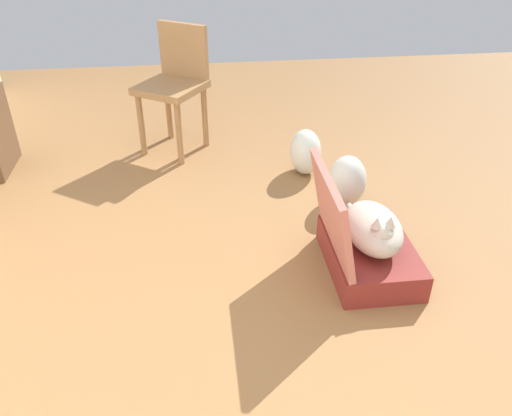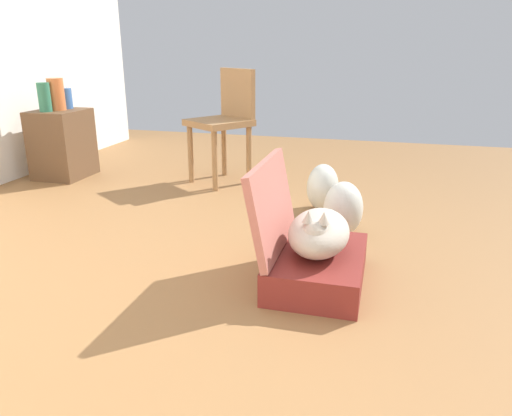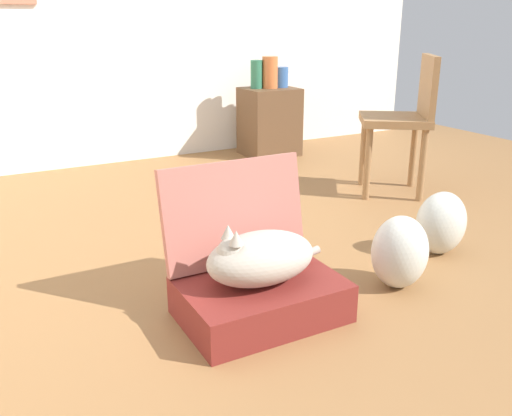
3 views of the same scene
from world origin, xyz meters
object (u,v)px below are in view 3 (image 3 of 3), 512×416
side_table (269,122)px  vase_round (270,72)px  plastic_bag_clear (441,223)px  plastic_bag_white (400,252)px  vase_short (281,77)px  vase_tall (256,74)px  chair (405,117)px  suitcase_base (261,299)px  cat (259,257)px

side_table → vase_round: size_ratio=2.20×
plastic_bag_clear → side_table: (0.31, 2.26, 0.12)m
plastic_bag_white → vase_short: (0.86, 2.45, 0.49)m
vase_tall → chair: bearing=-77.0°
side_table → suitcase_base: bearing=-120.4°
plastic_bag_white → cat: bearing=175.4°
cat → chair: chair is taller
side_table → vase_short: 0.39m
plastic_bag_white → vase_short: size_ratio=1.92×
side_table → vase_short: (0.11, 0.01, 0.37)m
vase_round → vase_short: bearing=5.0°
cat → chair: 1.93m
vase_round → vase_tall: bearing=164.0°
plastic_bag_clear → chair: bearing=58.8°
cat → side_table: 2.78m
vase_short → cat: bearing=-122.4°
side_table → vase_round: vase_round is taller
plastic_bag_white → vase_round: size_ratio=1.26×
vase_round → chair: (0.22, -1.39, -0.18)m
suitcase_base → cat: bearing=177.8°
cat → plastic_bag_white: 0.68m
plastic_bag_white → vase_round: bearing=73.0°
plastic_bag_clear → vase_tall: size_ratio=1.39×
suitcase_base → plastic_bag_clear: 1.10m
plastic_bag_white → side_table: 2.56m
vase_tall → plastic_bag_white: bearing=-104.4°
cat → vase_short: 2.87m
vase_tall → vase_short: vase_tall is taller
vase_short → vase_round: size_ratio=0.66×
vase_short → vase_round: 0.12m
plastic_bag_white → vase_round: vase_round is taller
suitcase_base → vase_tall: size_ratio=2.69×
side_table → plastic_bag_white: bearing=-107.0°
plastic_bag_white → side_table: size_ratio=0.57×
vase_short → vase_round: vase_round is taller
plastic_bag_white → vase_tall: vase_tall is taller
vase_short → suitcase_base: bearing=-122.3°
suitcase_base → vase_tall: vase_tall is taller
side_table → vase_short: size_ratio=3.36×
suitcase_base → vase_round: (1.40, 2.39, 0.62)m
cat → plastic_bag_clear: 1.11m
cat → vase_round: (1.41, 2.39, 0.44)m
plastic_bag_white → vase_tall: 2.60m
cat → vase_short: (1.52, 2.40, 0.39)m
vase_tall → suitcase_base: bearing=-118.2°
vase_round → chair: 1.42m
vase_round → suitcase_base: bearing=-120.5°
cat → plastic_bag_clear: size_ratio=1.62×
vase_round → chair: chair is taller
plastic_bag_white → plastic_bag_clear: bearing=22.5°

